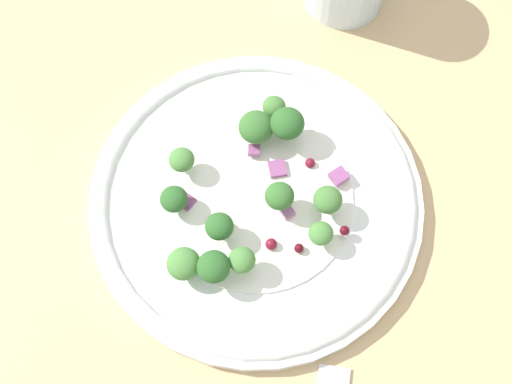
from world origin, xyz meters
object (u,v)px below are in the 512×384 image
(broccoli_floret_0, at_px, (256,127))
(broccoli_floret_1, at_px, (242,260))
(plate, at_px, (256,201))
(broccoli_floret_2, at_px, (328,200))

(broccoli_floret_0, xyz_separation_m, broccoli_floret_1, (-0.06, 0.10, 0.00))
(plate, relative_size, broccoli_floret_1, 12.92)
(plate, xyz_separation_m, broccoli_floret_0, (0.03, -0.04, 0.02))
(broccoli_floret_0, height_order, broccoli_floret_1, broccoli_floret_0)
(plate, height_order, broccoli_floret_1, broccoli_floret_1)
(broccoli_floret_1, bearing_deg, broccoli_floret_2, -105.67)
(broccoli_floret_1, distance_m, broccoli_floret_2, 0.08)
(broccoli_floret_0, bearing_deg, plate, 127.91)
(broccoli_floret_0, xyz_separation_m, broccoli_floret_2, (-0.08, 0.02, 0.00))
(broccoli_floret_0, bearing_deg, broccoli_floret_2, 169.22)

